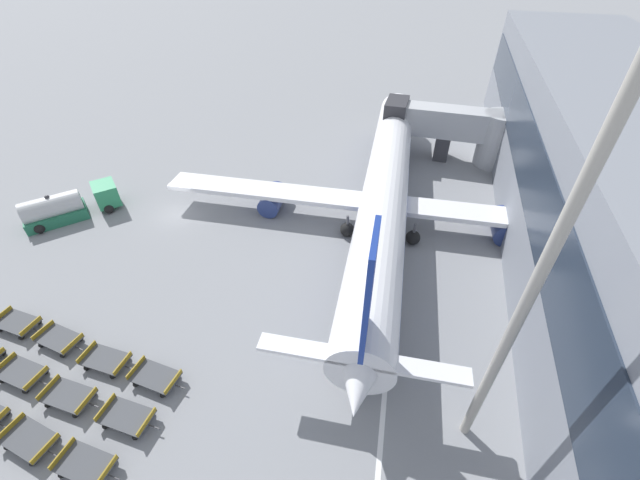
{
  "coord_description": "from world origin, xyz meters",
  "views": [
    {
      "loc": [
        21.96,
        -26.58,
        22.16
      ],
      "look_at": [
        15.2,
        -2.79,
        2.1
      ],
      "focal_mm": 22.0,
      "sensor_mm": 36.0,
      "label": 1
    }
  ],
  "objects_px": {
    "baggage_dolly_row_near_col_d": "(86,465)",
    "baggage_dolly_row_mid_b_col_c": "(106,360)",
    "baggage_dolly_row_mid_b_col_a": "(18,323)",
    "baggage_dolly_row_mid_b_col_b": "(59,339)",
    "baggage_dolly_row_mid_a_col_b": "(22,373)",
    "airplane": "(385,191)",
    "apron_light_mast": "(593,167)",
    "baggage_dolly_row_near_col_c": "(30,440)",
    "baggage_dolly_row_mid_a_col_c": "(69,396)",
    "baggage_dolly_row_mid_a_col_d": "(127,417)",
    "baggage_dolly_row_mid_b_col_d": "(155,377)",
    "fuel_tanker_primary": "(67,207)"
  },
  "relations": [
    {
      "from": "baggage_dolly_row_mid_a_col_d",
      "to": "baggage_dolly_row_mid_b_col_c",
      "type": "height_order",
      "value": "same"
    },
    {
      "from": "baggage_dolly_row_near_col_d",
      "to": "baggage_dolly_row_near_col_c",
      "type": "bearing_deg",
      "value": 176.61
    },
    {
      "from": "baggage_dolly_row_mid_a_col_d",
      "to": "baggage_dolly_row_mid_b_col_a",
      "type": "bearing_deg",
      "value": 162.66
    },
    {
      "from": "baggage_dolly_row_mid_b_col_a",
      "to": "baggage_dolly_row_mid_b_col_b",
      "type": "height_order",
      "value": "same"
    },
    {
      "from": "airplane",
      "to": "apron_light_mast",
      "type": "relative_size",
      "value": 1.53
    },
    {
      "from": "fuel_tanker_primary",
      "to": "baggage_dolly_row_mid_b_col_a",
      "type": "relative_size",
      "value": 2.21
    },
    {
      "from": "airplane",
      "to": "baggage_dolly_row_mid_a_col_d",
      "type": "xyz_separation_m",
      "value": [
        -10.81,
        -23.77,
        -2.52
      ]
    },
    {
      "from": "baggage_dolly_row_mid_a_col_c",
      "to": "baggage_dolly_row_mid_b_col_c",
      "type": "bearing_deg",
      "value": 81.16
    },
    {
      "from": "baggage_dolly_row_near_col_c",
      "to": "baggage_dolly_row_mid_b_col_a",
      "type": "xyz_separation_m",
      "value": [
        -7.37,
        6.14,
        0.0
      ]
    },
    {
      "from": "baggage_dolly_row_mid_a_col_c",
      "to": "apron_light_mast",
      "type": "distance_m",
      "value": 28.02
    },
    {
      "from": "airplane",
      "to": "baggage_dolly_row_mid_b_col_c",
      "type": "height_order",
      "value": "airplane"
    },
    {
      "from": "airplane",
      "to": "baggage_dolly_row_mid_b_col_b",
      "type": "distance_m",
      "value": 27.76
    },
    {
      "from": "baggage_dolly_row_mid_b_col_b",
      "to": "baggage_dolly_row_mid_a_col_b",
      "type": "bearing_deg",
      "value": -95.79
    },
    {
      "from": "fuel_tanker_primary",
      "to": "baggage_dolly_row_mid_a_col_b",
      "type": "height_order",
      "value": "fuel_tanker_primary"
    },
    {
      "from": "baggage_dolly_row_mid_a_col_c",
      "to": "baggage_dolly_row_mid_a_col_d",
      "type": "height_order",
      "value": "same"
    },
    {
      "from": "baggage_dolly_row_mid_a_col_b",
      "to": "baggage_dolly_row_mid_a_col_d",
      "type": "distance_m",
      "value": 8.08
    },
    {
      "from": "baggage_dolly_row_near_col_c",
      "to": "baggage_dolly_row_near_col_d",
      "type": "distance_m",
      "value": 3.82
    },
    {
      "from": "baggage_dolly_row_near_col_d",
      "to": "apron_light_mast",
      "type": "distance_m",
      "value": 25.86
    },
    {
      "from": "baggage_dolly_row_near_col_d",
      "to": "baggage_dolly_row_mid_b_col_c",
      "type": "height_order",
      "value": "same"
    },
    {
      "from": "fuel_tanker_primary",
      "to": "baggage_dolly_row_mid_b_col_c",
      "type": "distance_m",
      "value": 19.37
    },
    {
      "from": "baggage_dolly_row_mid_a_col_c",
      "to": "apron_light_mast",
      "type": "relative_size",
      "value": 0.12
    },
    {
      "from": "baggage_dolly_row_near_col_d",
      "to": "apron_light_mast",
      "type": "relative_size",
      "value": 0.12
    },
    {
      "from": "airplane",
      "to": "baggage_dolly_row_mid_a_col_c",
      "type": "distance_m",
      "value": 28.06
    },
    {
      "from": "baggage_dolly_row_near_col_d",
      "to": "baggage_dolly_row_mid_a_col_d",
      "type": "distance_m",
      "value": 2.77
    },
    {
      "from": "airplane",
      "to": "baggage_dolly_row_mid_a_col_c",
      "type": "relative_size",
      "value": 12.29
    },
    {
      "from": "baggage_dolly_row_near_col_c",
      "to": "baggage_dolly_row_mid_b_col_c",
      "type": "relative_size",
      "value": 1.02
    },
    {
      "from": "airplane",
      "to": "baggage_dolly_row_mid_a_col_b",
      "type": "bearing_deg",
      "value": -129.13
    },
    {
      "from": "baggage_dolly_row_mid_a_col_c",
      "to": "baggage_dolly_row_mid_a_col_d",
      "type": "relative_size",
      "value": 1.0
    },
    {
      "from": "fuel_tanker_primary",
      "to": "baggage_dolly_row_mid_b_col_c",
      "type": "height_order",
      "value": "fuel_tanker_primary"
    },
    {
      "from": "fuel_tanker_primary",
      "to": "baggage_dolly_row_mid_b_col_d",
      "type": "bearing_deg",
      "value": -35.61
    },
    {
      "from": "baggage_dolly_row_near_col_c",
      "to": "baggage_dolly_row_mid_a_col_b",
      "type": "distance_m",
      "value": 4.91
    },
    {
      "from": "baggage_dolly_row_mid_b_col_d",
      "to": "apron_light_mast",
      "type": "height_order",
      "value": "apron_light_mast"
    },
    {
      "from": "baggage_dolly_row_near_col_c",
      "to": "baggage_dolly_row_mid_b_col_b",
      "type": "distance_m",
      "value": 6.81
    },
    {
      "from": "baggage_dolly_row_mid_a_col_b",
      "to": "apron_light_mast",
      "type": "xyz_separation_m",
      "value": [
        26.48,
        4.16,
        16.04
      ]
    },
    {
      "from": "baggage_dolly_row_mid_b_col_b",
      "to": "baggage_dolly_row_mid_b_col_c",
      "type": "xyz_separation_m",
      "value": [
        4.11,
        -0.51,
        0.0
      ]
    },
    {
      "from": "baggage_dolly_row_mid_b_col_d",
      "to": "baggage_dolly_row_mid_a_col_b",
      "type": "bearing_deg",
      "value": -165.93
    },
    {
      "from": "fuel_tanker_primary",
      "to": "baggage_dolly_row_mid_a_col_d",
      "type": "relative_size",
      "value": 2.22
    },
    {
      "from": "baggage_dolly_row_mid_b_col_a",
      "to": "baggage_dolly_row_mid_b_col_c",
      "type": "relative_size",
      "value": 1.01
    },
    {
      "from": "baggage_dolly_row_mid_a_col_d",
      "to": "baggage_dolly_row_near_col_c",
      "type": "bearing_deg",
      "value": -149.41
    },
    {
      "from": "baggage_dolly_row_mid_a_col_b",
      "to": "baggage_dolly_row_mid_b_col_d",
      "type": "relative_size",
      "value": 1.0
    },
    {
      "from": "fuel_tanker_primary",
      "to": "baggage_dolly_row_near_col_c",
      "type": "relative_size",
      "value": 2.19
    },
    {
      "from": "baggage_dolly_row_mid_b_col_b",
      "to": "apron_light_mast",
      "type": "bearing_deg",
      "value": 3.13
    },
    {
      "from": "baggage_dolly_row_near_col_d",
      "to": "apron_light_mast",
      "type": "bearing_deg",
      "value": 21.64
    },
    {
      "from": "baggage_dolly_row_mid_b_col_c",
      "to": "baggage_dolly_row_mid_a_col_c",
      "type": "bearing_deg",
      "value": -98.84
    },
    {
      "from": "baggage_dolly_row_mid_b_col_b",
      "to": "baggage_dolly_row_mid_b_col_c",
      "type": "height_order",
      "value": "same"
    },
    {
      "from": "baggage_dolly_row_near_col_c",
      "to": "baggage_dolly_row_mid_a_col_d",
      "type": "distance_m",
      "value": 4.94
    },
    {
      "from": "baggage_dolly_row_mid_b_col_d",
      "to": "fuel_tanker_primary",
      "type": "bearing_deg",
      "value": 144.39
    },
    {
      "from": "airplane",
      "to": "apron_light_mast",
      "type": "xyz_separation_m",
      "value": [
        7.61,
        -19.03,
        13.52
      ]
    },
    {
      "from": "baggage_dolly_row_mid_b_col_d",
      "to": "baggage_dolly_row_near_col_c",
      "type": "bearing_deg",
      "value": -130.12
    },
    {
      "from": "baggage_dolly_row_near_col_c",
      "to": "apron_light_mast",
      "type": "relative_size",
      "value": 0.13
    }
  ]
}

